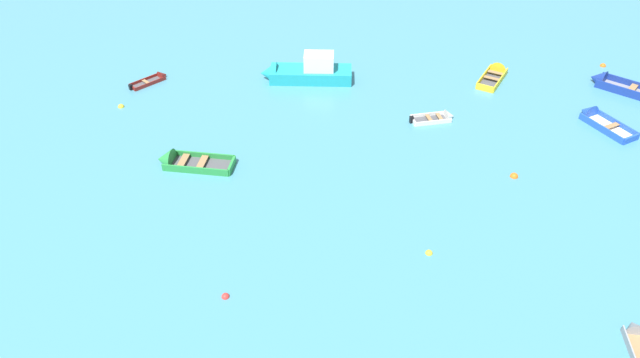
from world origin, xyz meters
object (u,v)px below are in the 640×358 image
object	(u,v)px
mooring_buoy_near_foreground	(121,107)
mooring_buoy_between_boats_left	(226,297)
mooring_buoy_far_field	(429,253)
rowboat_deep_blue_near_camera	(612,84)
rowboat_blue_back_row_left	(595,118)
mooring_buoy_central	(514,177)
mooring_buoy_between_boats_right	(603,66)
rowboat_yellow_outer_right	(496,73)
rowboat_grey_near_left	(638,341)
rowboat_white_cluster_outer	(441,118)
motor_launch_turquoise_far_left	(304,72)
rowboat_maroon_back_row_center	(156,79)
rowboat_green_outer_left	(179,161)

from	to	relation	value
mooring_buoy_near_foreground	mooring_buoy_between_boats_left	xyz separation A→B (m)	(12.48, -13.23, 0.00)
mooring_buoy_far_field	rowboat_deep_blue_near_camera	bearing A→B (deg)	61.63
rowboat_blue_back_row_left	mooring_buoy_central	size ratio (longest dim) A/B	8.28
mooring_buoy_between_boats_right	mooring_buoy_far_field	bearing A→B (deg)	-114.55
mooring_buoy_near_foreground	mooring_buoy_between_boats_right	xyz separation A→B (m)	(30.90, 13.88, 0.00)
rowboat_yellow_outer_right	rowboat_grey_near_left	size ratio (longest dim) A/B	1.28
rowboat_blue_back_row_left	mooring_buoy_near_foreground	bearing A→B (deg)	-168.74
rowboat_white_cluster_outer	motor_launch_turquoise_far_left	xyz separation A→B (m)	(-9.68, 2.86, 0.51)
rowboat_yellow_outer_right	mooring_buoy_central	world-z (taller)	rowboat_yellow_outer_right
rowboat_blue_back_row_left	mooring_buoy_central	bearing A→B (deg)	-124.25
mooring_buoy_central	rowboat_white_cluster_outer	bearing A→B (deg)	131.72
rowboat_yellow_outer_right	motor_launch_turquoise_far_left	bearing A→B (deg)	-162.73
rowboat_yellow_outer_right	rowboat_blue_back_row_left	size ratio (longest dim) A/B	1.06
motor_launch_turquoise_far_left	mooring_buoy_near_foreground	distance (m)	12.38
rowboat_maroon_back_row_center	mooring_buoy_near_foreground	world-z (taller)	rowboat_maroon_back_row_center
rowboat_white_cluster_outer	mooring_buoy_central	xyz separation A→B (m)	(4.41, -4.94, -0.13)
rowboat_green_outer_left	mooring_buoy_far_field	distance (m)	14.82
mooring_buoy_between_boats_right	rowboat_yellow_outer_right	bearing A→B (deg)	-155.73
mooring_buoy_far_field	mooring_buoy_between_boats_right	world-z (taller)	mooring_buoy_between_boats_right
motor_launch_turquoise_far_left	rowboat_white_cluster_outer	bearing A→B (deg)	-16.46
rowboat_deep_blue_near_camera	rowboat_grey_near_left	bearing A→B (deg)	-94.42
rowboat_blue_back_row_left	mooring_buoy_between_boats_right	xyz separation A→B (m)	(1.41, 8.01, -0.19)
rowboat_maroon_back_row_center	rowboat_green_outer_left	xyz separation A→B (m)	(5.81, -8.71, 0.08)
rowboat_blue_back_row_left	mooring_buoy_between_boats_left	xyz separation A→B (m)	(-17.01, -19.11, -0.19)
rowboat_blue_back_row_left	mooring_buoy_between_boats_left	bearing A→B (deg)	-131.69
rowboat_maroon_back_row_center	rowboat_green_outer_left	world-z (taller)	rowboat_green_outer_left
rowboat_white_cluster_outer	motor_launch_turquoise_far_left	bearing A→B (deg)	163.54
rowboat_white_cluster_outer	mooring_buoy_central	world-z (taller)	rowboat_white_cluster_outer
mooring_buoy_far_field	mooring_buoy_central	distance (m)	8.08
rowboat_maroon_back_row_center	mooring_buoy_between_boats_left	size ratio (longest dim) A/B	7.86
mooring_buoy_between_boats_left	mooring_buoy_near_foreground	bearing A→B (deg)	133.33
mooring_buoy_near_foreground	mooring_buoy_far_field	distance (m)	22.36
rowboat_yellow_outer_right	mooring_buoy_between_boats_left	distance (m)	26.12
mooring_buoy_near_foreground	rowboat_grey_near_left	bearing A→B (deg)	-21.21
rowboat_maroon_back_row_center	rowboat_blue_back_row_left	world-z (taller)	rowboat_blue_back_row_left
motor_launch_turquoise_far_left	mooring_buoy_between_boats_right	bearing A→B (deg)	19.92
rowboat_blue_back_row_left	mooring_buoy_between_boats_right	bearing A→B (deg)	80.04
rowboat_white_cluster_outer	mooring_buoy_far_field	size ratio (longest dim) A/B	8.14
motor_launch_turquoise_far_left	mooring_buoy_between_boats_right	world-z (taller)	motor_launch_turquoise_far_left
rowboat_maroon_back_row_center	rowboat_deep_blue_near_camera	world-z (taller)	rowboat_deep_blue_near_camera
rowboat_maroon_back_row_center	rowboat_grey_near_left	world-z (taller)	rowboat_grey_near_left
rowboat_maroon_back_row_center	rowboat_grey_near_left	xyz separation A→B (m)	(28.80, -15.28, 0.03)
mooring_buoy_between_boats_right	mooring_buoy_between_boats_left	world-z (taller)	mooring_buoy_between_boats_right
rowboat_white_cluster_outer	mooring_buoy_near_foreground	size ratio (longest dim) A/B	7.20
mooring_buoy_between_boats_left	mooring_buoy_central	xyz separation A→B (m)	(12.12, 11.93, 0.00)
rowboat_blue_back_row_left	mooring_buoy_between_boats_left	size ratio (longest dim) A/B	10.55
rowboat_maroon_back_row_center	rowboat_green_outer_left	size ratio (longest dim) A/B	0.62
rowboat_maroon_back_row_center	mooring_buoy_central	world-z (taller)	rowboat_maroon_back_row_center
mooring_buoy_between_boats_left	rowboat_white_cluster_outer	bearing A→B (deg)	65.42
rowboat_blue_back_row_left	mooring_buoy_central	xyz separation A→B (m)	(-4.89, -7.18, -0.19)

